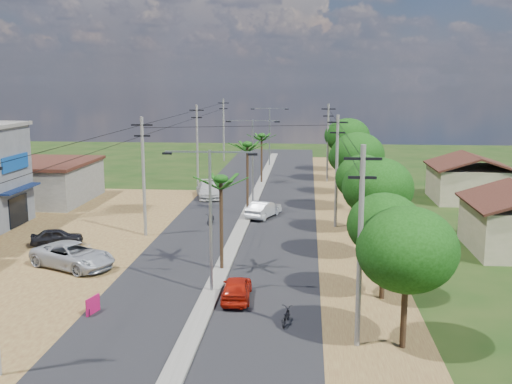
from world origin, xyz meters
TOP-DOWN VIEW (x-y plane):
  - ground at (0.00, 0.00)m, footprint 160.00×160.00m
  - road at (0.00, 15.00)m, footprint 12.00×110.00m
  - median at (0.00, 18.00)m, footprint 1.00×90.00m
  - dirt_lot_west at (-15.00, 8.00)m, footprint 18.00×46.00m
  - dirt_shoulder_east at (8.50, 15.00)m, footprint 5.00×90.00m
  - low_shed at (-21.00, 24.00)m, footprint 10.40×10.40m
  - house_east_far at (21.00, 28.00)m, footprint 7.60×7.50m
  - tree_east_a at (9.50, -6.00)m, footprint 4.40×4.40m
  - tree_east_b at (9.30, 0.00)m, footprint 4.00×4.00m
  - tree_east_c at (9.70, 7.00)m, footprint 4.60×4.60m
  - tree_east_d at (9.40, 14.00)m, footprint 4.20×4.20m
  - tree_east_e at (9.60, 22.00)m, footprint 4.80×4.80m
  - tree_east_f at (9.20, 30.00)m, footprint 3.80×3.80m
  - tree_east_g at (9.80, 38.00)m, footprint 5.00×5.00m
  - tree_east_h at (9.50, 46.00)m, footprint 4.40×4.40m
  - palm_median_near at (0.00, 4.00)m, footprint 2.00×2.00m
  - palm_median_mid at (0.00, 20.00)m, footprint 2.00×2.00m
  - palm_median_far at (0.00, 36.00)m, footprint 2.00×2.00m
  - streetlight_near at (0.00, 0.00)m, footprint 5.10×0.18m
  - streetlight_mid at (0.00, 25.00)m, footprint 5.10×0.18m
  - streetlight_far at (0.00, 50.00)m, footprint 5.10×0.18m
  - utility_pole_w_b at (-7.00, 12.00)m, footprint 1.60×0.24m
  - utility_pole_w_c at (-7.00, 34.00)m, footprint 1.60×0.24m
  - utility_pole_w_d at (-7.00, 55.00)m, footprint 1.60×0.24m
  - utility_pole_e_a at (7.50, -6.00)m, footprint 1.60×0.24m
  - utility_pole_e_b at (7.50, 16.00)m, footprint 1.60×0.24m
  - utility_pole_e_c at (7.50, 38.00)m, footprint 1.60×0.24m
  - car_red_near at (1.50, -0.89)m, footprint 1.68×3.85m
  - car_silver_mid at (1.50, 18.82)m, footprint 2.98×4.57m
  - car_white_far at (-4.70, 27.13)m, footprint 3.38×5.61m
  - car_parked_silver at (-9.39, 3.79)m, footprint 6.25×4.82m
  - car_parked_dark at (-12.54, 8.71)m, footprint 3.86×2.56m
  - moto_rider_east at (4.25, -3.92)m, footprint 0.76×1.59m
  - moto_rider_west_a at (-2.63, 16.01)m, footprint 0.82×1.80m
  - moto_rider_west_b at (-5.00, 28.02)m, footprint 0.87×1.52m
  - roadside_sign at (-5.50, -3.43)m, footprint 0.36×1.10m

SIDE VIEW (x-z plane):
  - ground at x=0.00m, z-range 0.00..0.00m
  - dirt_shoulder_east at x=8.50m, z-range 0.00..0.03m
  - dirt_lot_west at x=-15.00m, z-range 0.00..0.04m
  - road at x=0.00m, z-range 0.00..0.04m
  - median at x=0.00m, z-range 0.00..0.18m
  - moto_rider_east at x=4.25m, z-range 0.00..0.80m
  - moto_rider_west_b at x=-5.00m, z-range 0.00..0.88m
  - moto_rider_west_a at x=-2.63m, z-range 0.00..0.92m
  - roadside_sign at x=-5.50m, z-range 0.00..0.93m
  - car_parked_dark at x=-12.54m, z-range 0.00..1.22m
  - car_red_near at x=1.50m, z-range 0.00..1.29m
  - car_silver_mid at x=1.50m, z-range 0.00..1.42m
  - car_white_far at x=-4.70m, z-range 0.00..1.52m
  - car_parked_silver at x=-9.39m, z-range 0.00..1.58m
  - low_shed at x=-21.00m, z-range -0.01..3.94m
  - house_east_far at x=21.00m, z-range 0.09..4.69m
  - tree_east_f at x=9.20m, z-range 1.13..6.64m
  - tree_east_b at x=9.30m, z-range 1.20..7.03m
  - tree_east_d at x=9.40m, z-range 1.27..7.41m
  - tree_east_a at x=9.50m, z-range 1.30..7.67m
  - tree_east_h at x=9.50m, z-range 1.38..7.90m
  - utility_pole_w_b at x=-7.00m, z-range 0.26..9.26m
  - utility_pole_w_c at x=-7.00m, z-range 0.26..9.26m
  - utility_pole_w_d at x=-7.00m, z-range 0.26..9.26m
  - utility_pole_e_a at x=7.50m, z-range 0.26..9.26m
  - utility_pole_e_b at x=7.50m, z-range 0.26..9.26m
  - utility_pole_e_c at x=7.50m, z-range 0.26..9.26m
  - streetlight_near at x=0.00m, z-range 0.79..8.79m
  - streetlight_mid at x=0.00m, z-range 0.79..8.79m
  - streetlight_far at x=0.00m, z-range 0.79..8.79m
  - tree_east_c at x=9.70m, z-range 1.45..8.28m
  - tree_east_e at x=9.60m, z-range 1.52..8.66m
  - tree_east_g at x=9.80m, z-range 1.55..8.93m
  - palm_median_far at x=0.00m, z-range 2.34..8.19m
  - palm_median_near at x=0.00m, z-range 2.46..8.61m
  - palm_median_mid at x=0.00m, z-range 2.62..9.17m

